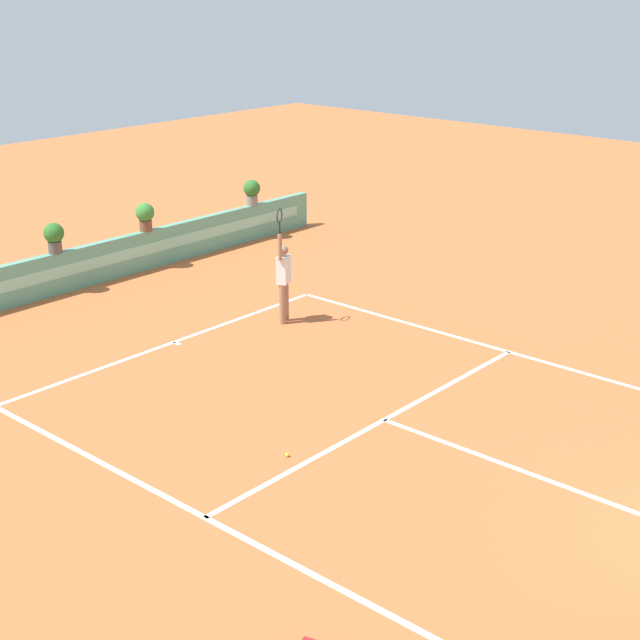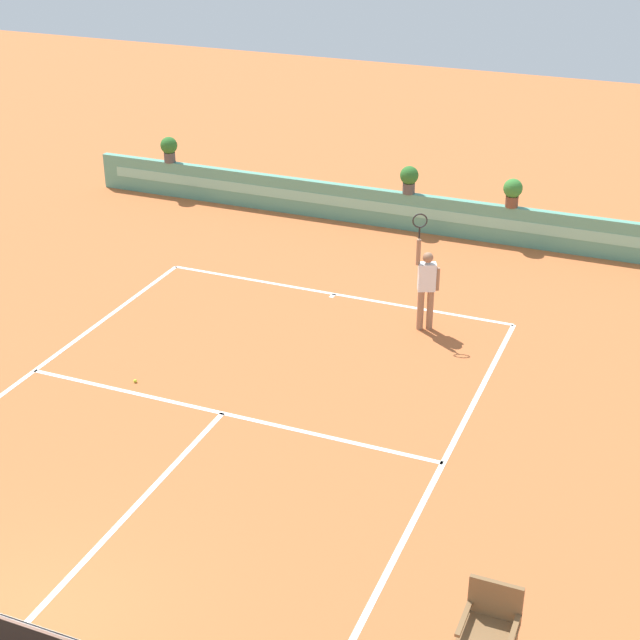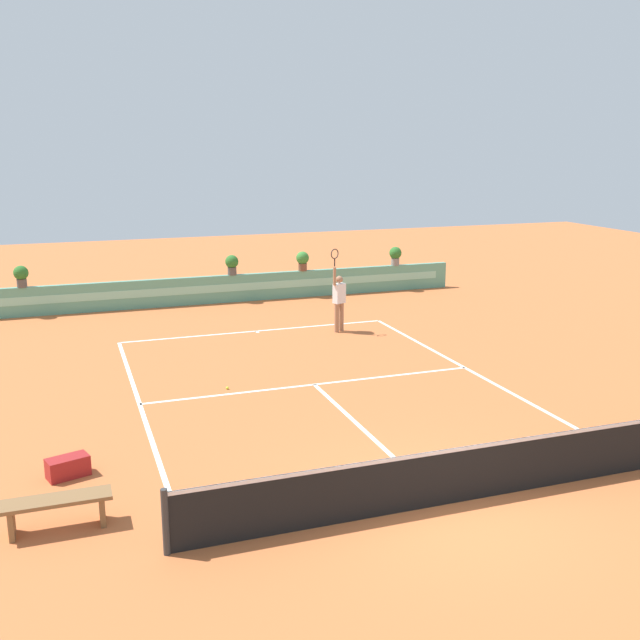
% 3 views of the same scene
% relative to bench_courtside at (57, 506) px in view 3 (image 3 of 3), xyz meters
% --- Properties ---
extents(ground_plane, '(60.00, 60.00, 0.00)m').
position_rel_bench_courtside_xyz_m(ground_plane, '(5.85, 4.76, -0.38)').
color(ground_plane, '#BC6033').
extents(court_lines, '(8.32, 11.94, 0.01)m').
position_rel_bench_courtside_xyz_m(court_lines, '(5.85, 5.48, -0.37)').
color(court_lines, white).
rests_on(court_lines, ground).
extents(net, '(8.92, 0.10, 1.00)m').
position_rel_bench_courtside_xyz_m(net, '(5.85, -1.24, 0.13)').
color(net, '#333333').
rests_on(net, ground).
extents(back_wall_barrier, '(18.00, 0.21, 1.00)m').
position_rel_bench_courtside_xyz_m(back_wall_barrier, '(5.85, 15.15, 0.12)').
color(back_wall_barrier, '#599E84').
rests_on(back_wall_barrier, ground).
extents(bench_courtside, '(1.60, 0.44, 0.51)m').
position_rel_bench_courtside_xyz_m(bench_courtside, '(0.00, 0.00, 0.00)').
color(bench_courtside, brown).
rests_on(bench_courtside, ground).
extents(gear_bag, '(0.78, 0.55, 0.36)m').
position_rel_bench_courtside_xyz_m(gear_bag, '(0.18, 1.84, -0.20)').
color(gear_bag, maroon).
rests_on(gear_bag, ground).
extents(tennis_player, '(0.58, 0.34, 2.58)m').
position_rel_bench_courtside_xyz_m(tennis_player, '(8.23, 9.76, 0.67)').
color(tennis_player, '#9E7051').
rests_on(tennis_player, ground).
extents(tennis_ball_near_baseline, '(0.07, 0.07, 0.07)m').
position_rel_bench_courtside_xyz_m(tennis_ball_near_baseline, '(3.80, 5.51, -0.34)').
color(tennis_ball_near_baseline, '#CCE033').
rests_on(tennis_ball_near_baseline, ground).
extents(potted_plant_far_left, '(0.48, 0.48, 0.72)m').
position_rel_bench_courtside_xyz_m(potted_plant_far_left, '(-0.96, 15.15, 1.04)').
color(potted_plant_far_left, '#514C47').
rests_on(potted_plant_far_left, back_wall_barrier).
extents(potted_plant_centre, '(0.48, 0.48, 0.72)m').
position_rel_bench_courtside_xyz_m(potted_plant_centre, '(6.14, 15.15, 1.04)').
color(potted_plant_centre, '#514C47').
rests_on(potted_plant_centre, back_wall_barrier).
extents(potted_plant_right, '(0.48, 0.48, 0.72)m').
position_rel_bench_courtside_xyz_m(potted_plant_right, '(8.83, 15.15, 1.04)').
color(potted_plant_right, brown).
rests_on(potted_plant_right, back_wall_barrier).
extents(potted_plant_far_right, '(0.48, 0.48, 0.72)m').
position_rel_bench_courtside_xyz_m(potted_plant_far_right, '(12.65, 15.15, 1.04)').
color(potted_plant_far_right, gray).
rests_on(potted_plant_far_right, back_wall_barrier).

